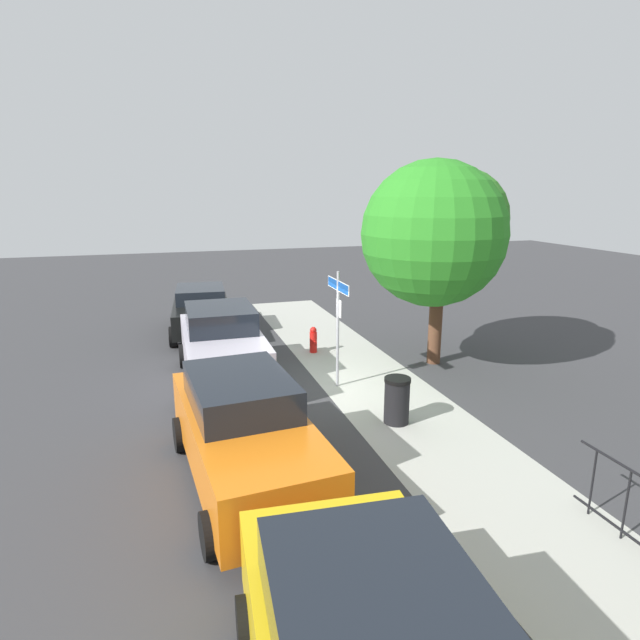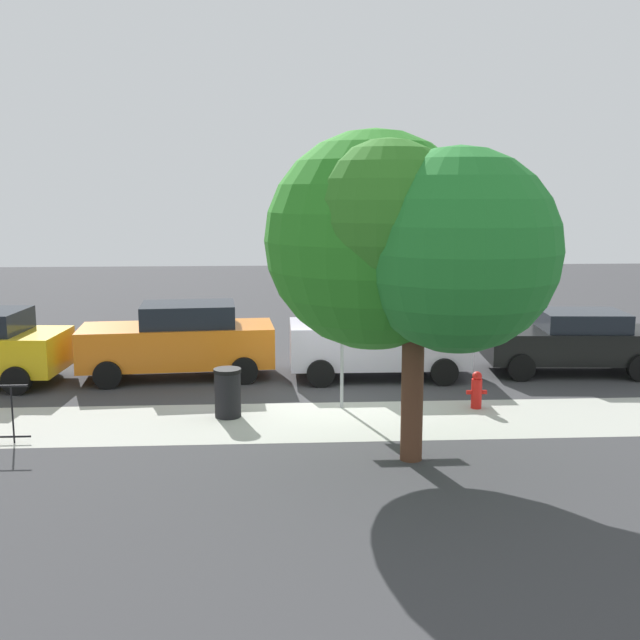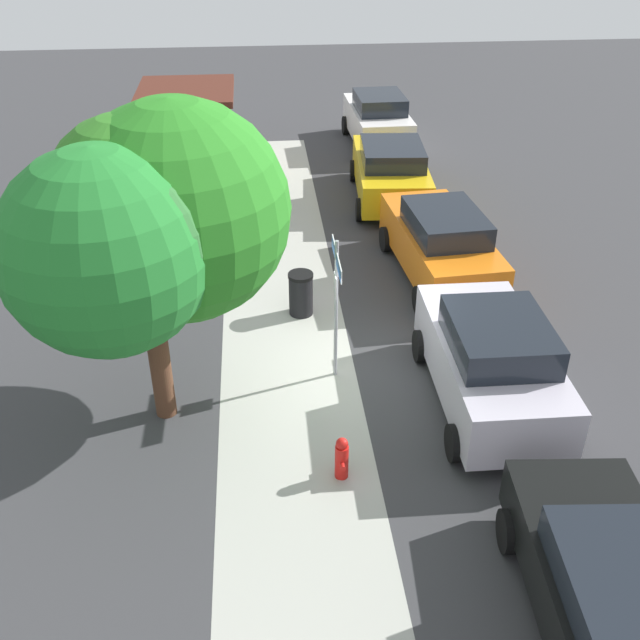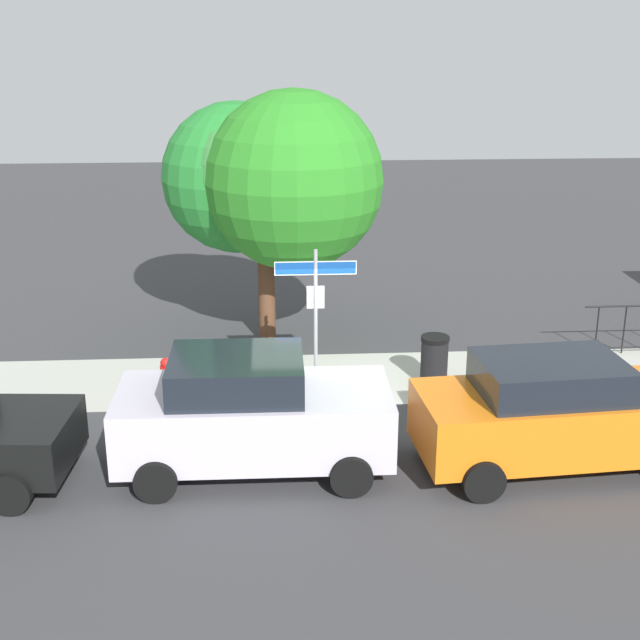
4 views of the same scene
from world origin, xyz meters
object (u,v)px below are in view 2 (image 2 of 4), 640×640
Objects in this scene: shade_tree at (410,241)px; car_black at (573,341)px; fire_hydrant at (477,390)px; street_sign at (342,313)px; trash_bin at (228,393)px; car_orange at (180,340)px; car_silver at (380,338)px.

shade_tree reaches higher than car_black.
fire_hydrant is at bearing 47.39° from car_black.
car_black is 5.45× the size of fire_hydrant.
street_sign reaches higher than trash_bin.
shade_tree is 7.92m from car_orange.
street_sign is 4.75m from car_orange.
car_silver is at bearing -113.47° from street_sign.
shade_tree is at bearing 55.86° from fire_hydrant.
shade_tree is at bearing 87.07° from car_silver.
car_black is 8.89m from trash_bin.
street_sign is 2.91× the size of trash_bin.
car_black is (-5.13, -5.87, -2.86)m from shade_tree.
shade_tree is 4.79m from fire_hydrant.
car_silver is 5.41× the size of fire_hydrant.
car_silver reaches higher than car_black.
car_silver is 4.69m from trash_bin.
car_silver is 3.32m from fire_hydrant.
car_silver is 4.80m from car_orange.
trash_bin is (3.13, -2.59, -3.16)m from shade_tree.
shade_tree is 5.15m from trash_bin.
car_orange is at bearing -68.25° from trash_bin.
street_sign is 0.67× the size of car_black.
trash_bin is (5.09, 0.30, 0.11)m from fire_hydrant.
street_sign is at bearing 137.48° from car_orange.
fire_hydrant is at bearing 120.27° from car_silver.
trash_bin reaches higher than fire_hydrant.
trash_bin is at bearing 12.15° from street_sign.
car_orange is 3.63m from trash_bin.
car_silver reaches higher than trash_bin.
car_black is at bearing -158.37° from trash_bin.
car_orange is 4.76× the size of trash_bin.
car_silver is (-1.15, -2.64, -1.04)m from street_sign.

